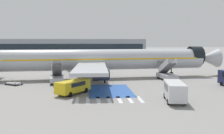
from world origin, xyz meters
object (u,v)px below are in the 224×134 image
fuel_tanker (78,60)px  ground_crew_0 (84,76)px  boarding_stairs_forward (167,74)px  service_van_1 (73,86)px  airliner (100,60)px  service_van_2 (174,90)px  traffic_cone_0 (180,85)px  baggage_cart (14,83)px  boarding_stairs_aft (57,77)px  terminal_building (66,48)px  ground_crew_1 (105,77)px

fuel_tanker → ground_crew_0: bearing=8.1°
boarding_stairs_forward → service_van_1: (-15.57, -11.32, 0.09)m
airliner → service_van_1: 15.28m
service_van_1 → ground_crew_0: 10.84m
service_van_2 → ground_crew_0: (-10.22, 15.86, -0.35)m
airliner → boarding_stairs_forward: airliner is taller
fuel_tanker → ground_crew_0: size_ratio=5.67×
boarding_stairs_forward → service_van_1: boarding_stairs_forward is taller
fuel_tanker → traffic_cone_0: size_ratio=16.29×
airliner → baggage_cart: 15.42m
airliner → fuel_tanker: bearing=-174.6°
service_van_1 → boarding_stairs_forward: bearing=-108.1°
service_van_2 → baggage_cart: service_van_2 is taller
baggage_cart → service_van_1: bearing=-96.0°
boarding_stairs_aft → ground_crew_0: (4.27, 1.47, -0.04)m
service_van_2 → traffic_cone_0: (3.97, 9.48, -1.00)m
service_van_1 → traffic_cone_0: size_ratio=9.12×
service_van_1 → traffic_cone_0: bearing=-128.2°
service_van_1 → ground_crew_0: service_van_1 is taller
service_van_2 → traffic_cone_0: bearing=77.1°
airliner → terminal_building: 79.99m
boarding_stairs_forward → terminal_building: (-24.46, 82.12, 3.05)m
boarding_stairs_aft → ground_crew_1: (7.60, -0.75, -0.02)m
airliner → boarding_stairs_forward: 12.13m
airliner → boarding_stairs_forward: size_ratio=8.75×
boarding_stairs_forward → traffic_cone_0: size_ratio=9.55×
baggage_cart → ground_crew_0: (10.78, 2.57, 0.67)m
service_van_2 → ground_crew_0: 18.87m
fuel_tanker → airliner: bearing=15.3°
service_van_1 → airliner: bearing=-70.0°
airliner → terminal_building: size_ratio=0.63×
airliner → traffic_cone_0: 15.48m
ground_crew_1 → terminal_building: (-13.43, 84.89, 3.08)m
baggage_cart → airliner: bearing=-30.7°
boarding_stairs_aft → ground_crew_1: boarding_stairs_aft is taller
baggage_cart → boarding_stairs_aft: bearing=-45.8°
ground_crew_0 → terminal_building: 83.34m
fuel_tanker → traffic_cone_0: bearing=28.8°
boarding_stairs_aft → service_van_2: bearing=-51.0°
boarding_stairs_aft → airliner: bearing=29.8°
boarding_stairs_forward → baggage_cart: size_ratio=1.81×
fuel_tanker → service_van_1: bearing=5.1°
boarding_stairs_forward → service_van_1: bearing=-150.2°
service_van_2 → ground_crew_1: 15.29m
airliner → boarding_stairs_aft: bearing=-60.2°
baggage_cart → terminal_building: 85.33m
boarding_stairs_aft → service_van_2: boarding_stairs_aft is taller
ground_crew_0 → traffic_cone_0: (14.19, -6.39, -0.65)m
airliner → boarding_stairs_aft: airliner is taller
service_van_1 → traffic_cone_0: 16.02m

